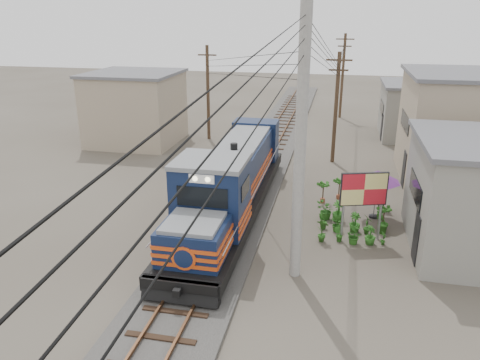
% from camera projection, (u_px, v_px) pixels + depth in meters
% --- Properties ---
extents(ground, '(120.00, 120.00, 0.00)m').
position_uv_depth(ground, '(208.00, 258.00, 18.68)').
color(ground, '#473F35').
rests_on(ground, ground).
extents(ballast, '(3.60, 70.00, 0.16)m').
position_uv_depth(ballast, '(254.00, 175.00, 27.85)').
color(ballast, '#595651').
rests_on(ballast, ground).
extents(track, '(1.15, 70.00, 0.12)m').
position_uv_depth(track, '(254.00, 173.00, 27.79)').
color(track, '#51331E').
rests_on(track, ground).
extents(locomotive, '(2.81, 15.30, 3.79)m').
position_uv_depth(locomotive, '(231.00, 184.00, 21.95)').
color(locomotive, black).
rests_on(locomotive, ground).
extents(utility_pole_main, '(0.40, 0.40, 10.00)m').
position_uv_depth(utility_pole_main, '(300.00, 146.00, 15.84)').
color(utility_pole_main, '#9E9B93').
rests_on(utility_pole_main, ground).
extents(wooden_pole_mid, '(1.60, 0.24, 7.00)m').
position_uv_depth(wooden_pole_mid, '(336.00, 106.00, 29.43)').
color(wooden_pole_mid, '#4C3826').
rests_on(wooden_pole_mid, ground).
extents(wooden_pole_far, '(1.60, 0.24, 7.50)m').
position_uv_depth(wooden_pole_far, '(343.00, 75.00, 42.16)').
color(wooden_pole_far, '#4C3826').
rests_on(wooden_pole_far, ground).
extents(wooden_pole_left, '(1.60, 0.24, 7.00)m').
position_uv_depth(wooden_pole_left, '(208.00, 91.00, 34.97)').
color(wooden_pole_left, '#4C3826').
rests_on(wooden_pole_left, ground).
extents(power_lines, '(9.65, 19.00, 3.30)m').
position_uv_depth(power_lines, '(247.00, 47.00, 23.95)').
color(power_lines, black).
rests_on(power_lines, ground).
extents(shophouse_mid, '(8.40, 7.35, 6.20)m').
position_uv_depth(shophouse_mid, '(480.00, 128.00, 26.21)').
color(shophouse_mid, tan).
rests_on(shophouse_mid, ground).
extents(shophouse_back, '(6.30, 6.30, 4.20)m').
position_uv_depth(shophouse_back, '(422.00, 110.00, 36.04)').
color(shophouse_back, gray).
rests_on(shophouse_back, ground).
extents(shophouse_left, '(6.30, 6.30, 5.20)m').
position_uv_depth(shophouse_left, '(136.00, 108.00, 34.48)').
color(shophouse_left, tan).
rests_on(shophouse_left, ground).
extents(billboard, '(1.94, 0.68, 3.07)m').
position_uv_depth(billboard, '(364.00, 191.00, 19.41)').
color(billboard, '#99999E').
rests_on(billboard, ground).
extents(market_umbrella, '(2.74, 2.74, 2.37)m').
position_uv_depth(market_umbrella, '(378.00, 176.00, 21.67)').
color(market_umbrella, black).
rests_on(market_umbrella, ground).
extents(vendor, '(0.72, 0.69, 1.65)m').
position_uv_depth(vendor, '(382.00, 193.00, 23.12)').
color(vendor, black).
rests_on(vendor, ground).
extents(plant_nursery, '(3.37, 3.16, 1.06)m').
position_uv_depth(plant_nursery, '(346.00, 222.00, 20.83)').
color(plant_nursery, '#27611B').
rests_on(plant_nursery, ground).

